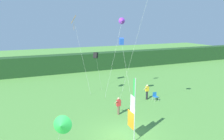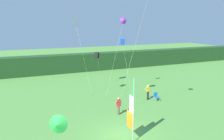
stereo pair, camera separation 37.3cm
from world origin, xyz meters
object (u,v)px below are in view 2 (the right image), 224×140
(person_near_banner, at_px, (148,92))
(kite_purple_delta_3, at_px, (123,21))
(person_mid_field, at_px, (119,105))
(kite_blue_box_4, at_px, (122,42))
(kite_black_box_0, at_px, (97,55))
(folding_chair, at_px, (156,96))
(banner_flag, at_px, (131,111))
(kite_orange_diamond_2, at_px, (76,23))
(kite_green_delta_5, at_px, (57,125))

(person_near_banner, height_order, kite_purple_delta_3, kite_purple_delta_3)
(person_mid_field, relative_size, kite_blue_box_4, 0.24)
(person_mid_field, xyz_separation_m, kite_purple_delta_3, (2.94, 5.56, 7.59))
(kite_black_box_0, xyz_separation_m, kite_blue_box_4, (2.03, -2.50, 1.69))
(person_near_banner, relative_size, folding_chair, 1.90)
(kite_purple_delta_3, relative_size, kite_blue_box_4, 1.32)
(folding_chair, xyz_separation_m, kite_purple_delta_3, (-2.28, 3.79, 7.95))
(kite_black_box_0, xyz_separation_m, kite_purple_delta_3, (3.02, -0.51, 3.80))
(banner_flag, xyz_separation_m, kite_purple_delta_3, (3.86, 9.89, 6.22))
(kite_black_box_0, bearing_deg, kite_orange_diamond_2, 135.72)
(kite_black_box_0, distance_m, kite_purple_delta_3, 4.88)
(kite_blue_box_4, bearing_deg, banner_flag, -109.97)
(folding_chair, xyz_separation_m, kite_green_delta_5, (-11.59, -9.75, 3.44))
(kite_green_delta_5, bearing_deg, kite_purple_delta_3, 55.49)
(person_near_banner, xyz_separation_m, kite_orange_diamond_2, (-6.50, 5.52, 7.37))
(banner_flag, xyz_separation_m, kite_green_delta_5, (-5.45, -3.65, 1.70))
(kite_purple_delta_3, height_order, kite_green_delta_5, kite_purple_delta_3)
(kite_purple_delta_3, distance_m, kite_green_delta_5, 17.04)
(person_near_banner, bearing_deg, person_mid_field, -152.41)
(person_near_banner, xyz_separation_m, person_mid_field, (-4.55, -2.38, -0.02))
(banner_flag, relative_size, kite_black_box_0, 0.93)
(kite_purple_delta_3, bearing_deg, kite_green_delta_5, -124.51)
(kite_blue_box_4, bearing_deg, person_mid_field, -118.74)
(banner_flag, height_order, kite_orange_diamond_2, kite_orange_diamond_2)
(folding_chair, bearing_deg, kite_green_delta_5, -139.93)
(folding_chair, distance_m, kite_blue_box_4, 6.93)
(kite_orange_diamond_2, bearing_deg, folding_chair, -40.49)
(kite_black_box_0, bearing_deg, kite_green_delta_5, -114.13)
(banner_flag, xyz_separation_m, person_mid_field, (0.92, 4.34, -1.37))
(person_mid_field, bearing_deg, kite_black_box_0, 90.75)
(person_mid_field, distance_m, kite_purple_delta_3, 9.85)
(kite_black_box_0, xyz_separation_m, kite_orange_diamond_2, (-1.88, 1.83, 3.61))
(person_near_banner, bearing_deg, kite_purple_delta_3, 116.85)
(person_mid_field, distance_m, kite_black_box_0, 7.15)
(person_mid_field, relative_size, kite_green_delta_5, 0.38)
(banner_flag, height_order, folding_chair, banner_flag)
(kite_black_box_0, height_order, kite_purple_delta_3, kite_purple_delta_3)
(kite_purple_delta_3, bearing_deg, person_mid_field, -117.88)
(person_mid_field, height_order, kite_orange_diamond_2, kite_orange_diamond_2)
(person_near_banner, bearing_deg, folding_chair, -42.25)
(person_mid_field, bearing_deg, folding_chair, 18.70)
(kite_purple_delta_3, height_order, kite_blue_box_4, kite_purple_delta_3)
(kite_green_delta_5, bearing_deg, person_mid_field, 51.41)
(banner_flag, relative_size, person_mid_field, 2.84)
(banner_flag, xyz_separation_m, folding_chair, (6.14, 6.10, -1.73))
(folding_chair, relative_size, kite_blue_box_4, 0.13)
(kite_orange_diamond_2, bearing_deg, kite_blue_box_4, -47.92)
(banner_flag, distance_m, folding_chair, 8.83)
(person_near_banner, distance_m, kite_black_box_0, 7.01)
(person_near_banner, relative_size, kite_black_box_0, 0.33)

